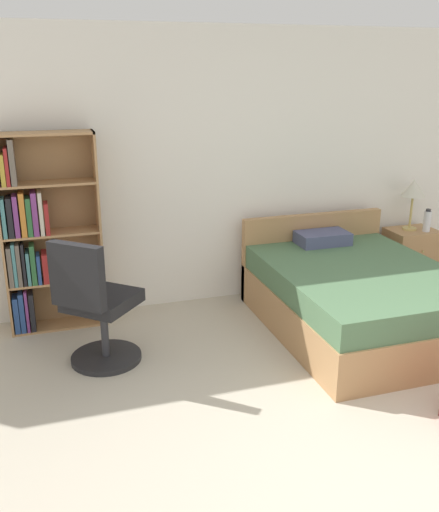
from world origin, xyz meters
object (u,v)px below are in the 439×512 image
(bookshelf, at_px, (38,236))
(office_chair, at_px, (96,308))
(bed, at_px, (356,296))
(nightstand, at_px, (410,257))
(water_bottle, at_px, (427,221))
(table_lamp, at_px, (414,189))

(bookshelf, bearing_deg, office_chair, -66.07)
(bed, xyz_separation_m, nightstand, (1.13, 0.81, -0.00))
(bookshelf, height_order, office_chair, bookshelf)
(office_chair, relative_size, nightstand, 1.76)
(office_chair, distance_m, water_bottle, 3.56)
(bed, distance_m, water_bottle, 1.47)
(office_chair, bearing_deg, nightstand, 13.26)
(bookshelf, xyz_separation_m, nightstand, (3.76, -0.05, -0.56))
(office_chair, xyz_separation_m, nightstand, (3.39, 0.80, -0.19))
(bookshelf, height_order, nightstand, bookshelf)
(office_chair, distance_m, nightstand, 3.48)
(bookshelf, xyz_separation_m, office_chair, (0.37, -0.84, -0.37))
(table_lamp, bearing_deg, bookshelf, 179.68)
(nightstand, xyz_separation_m, water_bottle, (0.09, -0.10, 0.41))
(bookshelf, bearing_deg, nightstand, -0.69)
(bed, distance_m, nightstand, 1.39)
(bookshelf, distance_m, table_lamp, 3.74)
(bookshelf, bearing_deg, table_lamp, -0.32)
(table_lamp, xyz_separation_m, water_bottle, (0.12, -0.12, -0.31))
(office_chair, bearing_deg, table_lamp, 13.76)
(bookshelf, distance_m, office_chair, 0.99)
(water_bottle, bearing_deg, office_chair, -168.59)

